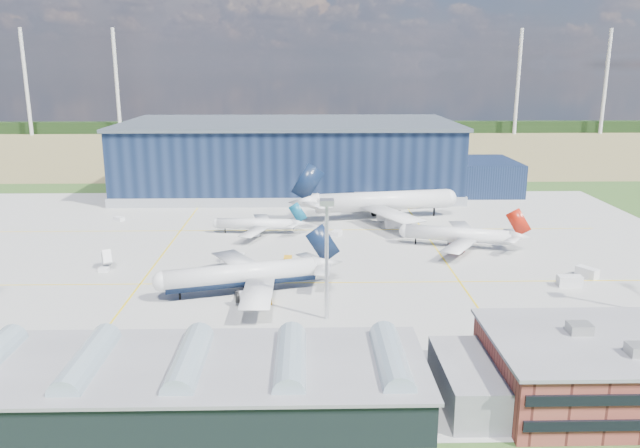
{
  "coord_description": "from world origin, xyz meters",
  "views": [
    {
      "loc": [
        6.36,
        -139.06,
        46.41
      ],
      "look_at": [
        9.83,
        17.48,
        6.32
      ],
      "focal_mm": 35.0,
      "sensor_mm": 36.0,
      "label": 1
    }
  ],
  "objects": [
    {
      "name": "airstair",
      "position": [
        -40.57,
        1.31,
        1.55
      ],
      "size": [
        3.69,
        5.21,
        3.1
      ],
      "primitive_type": "cube",
      "rotation": [
        0.0,
        0.0,
        0.41
      ],
      "color": "silver",
      "rests_on": "ground"
    },
    {
      "name": "airliner_widebody",
      "position": [
        29.97,
        48.17,
        8.76
      ],
      "size": [
        62.09,
        61.14,
        17.52
      ],
      "primitive_type": null,
      "rotation": [
        0.0,
        0.0,
        0.18
      ],
      "color": "silver",
      "rests_on": "ground"
    },
    {
      "name": "hangar",
      "position": [
        2.81,
        94.8,
        11.62
      ],
      "size": [
        145.0,
        62.0,
        26.1
      ],
      "color": "#0F1A32",
      "rests_on": "ground"
    },
    {
      "name": "apron",
      "position": [
        0.0,
        10.0,
        0.03
      ],
      "size": [
        220.0,
        160.0,
        0.08
      ],
      "color": "#A3A29E",
      "rests_on": "ground"
    },
    {
      "name": "gse_cart_a",
      "position": [
        14.71,
        28.76,
        0.73
      ],
      "size": [
        3.41,
        3.99,
        1.46
      ],
      "primitive_type": "cube",
      "rotation": [
        0.0,
        0.0,
        -0.41
      ],
      "color": "silver",
      "rests_on": "ground"
    },
    {
      "name": "gse_tug_a",
      "position": [
        -1.95,
        -21.26,
        0.76
      ],
      "size": [
        2.69,
        3.9,
        1.52
      ],
      "primitive_type": "cube",
      "rotation": [
        0.0,
        0.0,
        0.13
      ],
      "color": "orange",
      "rests_on": "ground"
    },
    {
      "name": "horizon_dressing",
      "position": [
        -191.3,
        294.39,
        34.2
      ],
      "size": [
        440.2,
        18.0,
        70.0
      ],
      "color": "silver",
      "rests_on": "ground"
    },
    {
      "name": "glass_concourse",
      "position": [
        -6.45,
        -60.0,
        3.69
      ],
      "size": [
        78.0,
        23.0,
        8.6
      ],
      "color": "black",
      "rests_on": "ground"
    },
    {
      "name": "gse_cart_b",
      "position": [
        -51.01,
        47.16,
        0.67
      ],
      "size": [
        3.71,
        3.38,
        1.34
      ],
      "primitive_type": "cube",
      "rotation": [
        0.0,
        0.0,
        1.02
      ],
      "color": "silver",
      "rests_on": "ground"
    },
    {
      "name": "airliner_regional",
      "position": [
        -8.15,
        31.35,
        4.51
      ],
      "size": [
        30.04,
        29.5,
        9.02
      ],
      "primitive_type": null,
      "rotation": [
        0.0,
        0.0,
        3.05
      ],
      "color": "silver",
      "rests_on": "ground"
    },
    {
      "name": "gse_van_a",
      "position": [
        -11.54,
        5.11,
        1.2
      ],
      "size": [
        5.95,
        3.97,
        2.39
      ],
      "primitive_type": "cube",
      "rotation": [
        0.0,
        0.0,
        1.26
      ],
      "color": "silver",
      "rests_on": "ground"
    },
    {
      "name": "farmland",
      "position": [
        0.0,
        220.0,
        0.0
      ],
      "size": [
        600.0,
        220.0,
        0.01
      ],
      "primitive_type": "cube",
      "color": "olive",
      "rests_on": "ground"
    },
    {
      "name": "gse_tug_b",
      "position": [
        1.77,
        5.52,
        0.62
      ],
      "size": [
        2.03,
        2.95,
        1.25
      ],
      "primitive_type": "cube",
      "rotation": [
        0.0,
        0.0,
        -0.04
      ],
      "color": "orange",
      "rests_on": "ground"
    },
    {
      "name": "car_b",
      "position": [
        46.7,
        -48.0,
        0.56
      ],
      "size": [
        3.6,
        2.2,
        1.12
      ],
      "primitive_type": "imported",
      "rotation": [
        0.0,
        0.0,
        1.25
      ],
      "color": "#99999E",
      "rests_on": "ground"
    },
    {
      "name": "gse_van_c",
      "position": [
        62.95,
        -13.41,
        1.21
      ],
      "size": [
        5.16,
        2.65,
        2.43
      ],
      "primitive_type": "cube",
      "rotation": [
        0.0,
        0.0,
        1.53
      ],
      "color": "silver",
      "rests_on": "ground"
    },
    {
      "name": "light_mast_center",
      "position": [
        10.0,
        -30.0,
        15.43
      ],
      "size": [
        2.6,
        2.6,
        23.0
      ],
      "color": "silver",
      "rests_on": "ground"
    },
    {
      "name": "treeline",
      "position": [
        0.0,
        300.0,
        4.0
      ],
      "size": [
        600.0,
        8.0,
        8.0
      ],
      "primitive_type": "cube",
      "color": "black",
      "rests_on": "ground"
    },
    {
      "name": "ground",
      "position": [
        0.0,
        0.0,
        0.0
      ],
      "size": [
        600.0,
        600.0,
        0.0
      ],
      "primitive_type": "plane",
      "color": "#314F1D",
      "rests_on": "ground"
    },
    {
      "name": "gse_van_b",
      "position": [
        69.42,
        -7.39,
        1.12
      ],
      "size": [
        4.5,
        5.34,
        2.24
      ],
      "primitive_type": "cube",
      "rotation": [
        0.0,
        0.0,
        0.56
      ],
      "color": "silver",
      "rests_on": "ground"
    },
    {
      "name": "gse_tug_c",
      "position": [
        -17.38,
        41.38,
        0.71
      ],
      "size": [
        2.03,
        3.23,
        1.41
      ],
      "primitive_type": "cube",
      "rotation": [
        0.0,
        0.0,
        -0.0
      ],
      "color": "orange",
      "rests_on": "ground"
    },
    {
      "name": "airliner_red",
      "position": [
        45.52,
        16.41,
        5.56
      ],
      "size": [
        42.24,
        41.74,
        11.13
      ],
      "primitive_type": null,
      "rotation": [
        0.0,
        0.0,
        2.85
      ],
      "color": "silver",
      "rests_on": "ground"
    },
    {
      "name": "airliner_navy",
      "position": [
        -7.3,
        -16.08,
        6.6
      ],
      "size": [
        49.68,
        49.07,
        13.21
      ],
      "primitive_type": null,
      "rotation": [
        0.0,
        0.0,
        3.41
      ],
      "color": "silver",
      "rests_on": "ground"
    },
    {
      "name": "car_a",
      "position": [
        17.5,
        -48.0,
        0.57
      ],
      "size": [
        3.56,
        1.95,
        1.15
      ],
      "primitive_type": "imported",
      "rotation": [
        0.0,
        0.0,
        1.39
      ],
      "color": "#99999E",
      "rests_on": "ground"
    }
  ]
}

